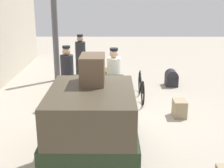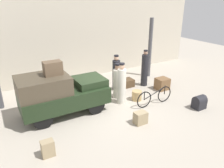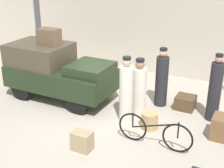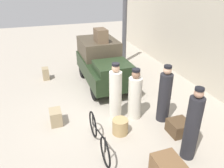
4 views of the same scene
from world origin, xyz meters
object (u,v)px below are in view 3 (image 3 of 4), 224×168
(wicker_basket, at_px, (149,120))
(conductor_in_dark_uniform, at_px, (162,80))
(porter_lifting_near_truck, at_px, (215,90))
(trunk_on_truck_roof, at_px, (49,37))
(truck, at_px, (56,70))
(porter_carrying_trunk, at_px, (126,92))
(suitcase_black_upright, at_px, (82,141))
(bicycle, at_px, (154,132))
(porter_with_bicycle, at_px, (139,89))
(trunk_wicker_pale, at_px, (185,102))

(wicker_basket, distance_m, conductor_in_dark_uniform, 1.57)
(porter_lifting_near_truck, distance_m, trunk_on_truck_roof, 4.96)
(truck, distance_m, wicker_basket, 3.38)
(porter_carrying_trunk, distance_m, suitcase_black_upright, 1.87)
(bicycle, height_order, trunk_on_truck_roof, trunk_on_truck_roof)
(truck, bearing_deg, suitcase_black_upright, -43.30)
(porter_with_bicycle, distance_m, trunk_wicker_pale, 1.50)
(porter_carrying_trunk, height_order, suitcase_black_upright, porter_carrying_trunk)
(truck, bearing_deg, bicycle, -18.43)
(truck, relative_size, porter_lifting_near_truck, 1.78)
(wicker_basket, relative_size, trunk_on_truck_roof, 0.67)
(porter_with_bicycle, xyz_separation_m, trunk_on_truck_roof, (-2.86, -0.19, 1.19))
(porter_with_bicycle, bearing_deg, conductor_in_dark_uniform, 63.01)
(porter_with_bicycle, bearing_deg, trunk_on_truck_roof, -176.28)
(truck, height_order, porter_lifting_near_truck, porter_lifting_near_truck)
(porter_lifting_near_truck, height_order, porter_with_bicycle, porter_lifting_near_truck)
(trunk_wicker_pale, distance_m, suitcase_black_upright, 3.52)
(wicker_basket, xyz_separation_m, trunk_wicker_pale, (0.53, 1.53, -0.03))
(porter_with_bicycle, relative_size, porter_carrying_trunk, 0.89)
(porter_with_bicycle, height_order, trunk_on_truck_roof, trunk_on_truck_roof)
(porter_lifting_near_truck, bearing_deg, trunk_on_truck_roof, -171.39)
(wicker_basket, height_order, trunk_on_truck_roof, trunk_on_truck_roof)
(trunk_wicker_pale, bearing_deg, truck, -164.82)
(suitcase_black_upright, relative_size, trunk_on_truck_roof, 0.70)
(bicycle, distance_m, conductor_in_dark_uniform, 2.29)
(conductor_in_dark_uniform, relative_size, porter_with_bicycle, 1.09)
(porter_carrying_trunk, bearing_deg, trunk_on_truck_roof, 172.14)
(bicycle, xyz_separation_m, wicker_basket, (-0.39, 0.73, -0.15))
(truck, distance_m, suitcase_black_upright, 3.17)
(bicycle, distance_m, porter_carrying_trunk, 1.48)
(conductor_in_dark_uniform, xyz_separation_m, suitcase_black_upright, (-0.82, -3.07, -0.58))
(wicker_basket, height_order, conductor_in_dark_uniform, conductor_in_dark_uniform)
(porter_lifting_near_truck, bearing_deg, truck, -171.07)
(porter_lifting_near_truck, bearing_deg, suitcase_black_upright, -129.65)
(conductor_in_dark_uniform, relative_size, trunk_wicker_pale, 3.23)
(porter_lifting_near_truck, distance_m, suitcase_black_upright, 3.76)
(bicycle, xyz_separation_m, suitcase_black_upright, (-1.41, -0.90, -0.14))
(conductor_in_dark_uniform, height_order, suitcase_black_upright, conductor_in_dark_uniform)
(porter_carrying_trunk, distance_m, trunk_wicker_pale, 1.99)
(bicycle, relative_size, wicker_basket, 4.18)
(wicker_basket, distance_m, porter_carrying_trunk, 0.96)
(bicycle, height_order, trunk_wicker_pale, bicycle)
(conductor_in_dark_uniform, bearing_deg, trunk_wicker_pale, 6.48)
(wicker_basket, relative_size, porter_lifting_near_truck, 0.23)
(bicycle, xyz_separation_m, porter_lifting_near_truck, (0.95, 1.95, 0.49))
(suitcase_black_upright, bearing_deg, trunk_wicker_pale, 63.87)
(wicker_basket, bearing_deg, porter_carrying_trunk, 170.64)
(suitcase_black_upright, bearing_deg, bicycle, 32.64)
(porter_with_bicycle, bearing_deg, wicker_basket, -49.16)
(truck, height_order, conductor_in_dark_uniform, conductor_in_dark_uniform)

